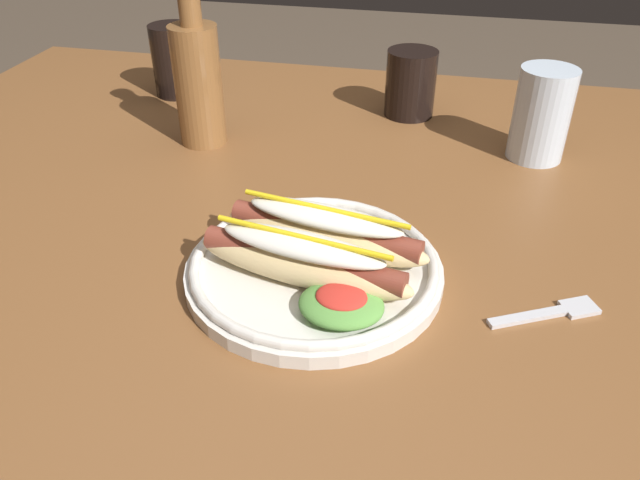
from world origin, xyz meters
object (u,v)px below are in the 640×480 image
object	(u,v)px
extra_cup	(411,83)
glass_bottle	(198,81)
hot_dog_plate	(315,260)
water_cup	(542,114)
soda_cup	(174,60)
fork	(552,312)

from	to	relation	value
extra_cup	glass_bottle	xyz separation A→B (m)	(-0.30, -0.18, 0.04)
hot_dog_plate	extra_cup	distance (m)	0.49
water_cup	soda_cup	bearing A→B (deg)	168.64
soda_cup	extra_cup	xyz separation A→B (m)	(0.43, -0.00, -0.01)
hot_dog_plate	soda_cup	world-z (taller)	soda_cup
glass_bottle	soda_cup	bearing A→B (deg)	124.01
soda_cup	extra_cup	world-z (taller)	soda_cup
extra_cup	water_cup	bearing A→B (deg)	-31.34
fork	extra_cup	xyz separation A→B (m)	(-0.20, 0.49, 0.05)
extra_cup	soda_cup	bearing A→B (deg)	179.51
fork	extra_cup	size ratio (longest dim) A/B	1.05
fork	soda_cup	distance (m)	0.80
hot_dog_plate	soda_cup	bearing A→B (deg)	127.24
fork	soda_cup	xyz separation A→B (m)	(-0.62, 0.50, 0.06)
extra_cup	glass_bottle	bearing A→B (deg)	-149.51
extra_cup	glass_bottle	world-z (taller)	glass_bottle
hot_dog_plate	extra_cup	size ratio (longest dim) A/B	2.58
hot_dog_plate	glass_bottle	world-z (taller)	glass_bottle
water_cup	extra_cup	size ratio (longest dim) A/B	1.23
water_cup	glass_bottle	world-z (taller)	glass_bottle
soda_cup	glass_bottle	xyz separation A→B (m)	(0.12, -0.18, 0.04)
fork	extra_cup	distance (m)	0.53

